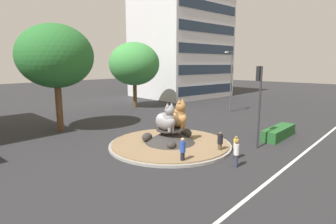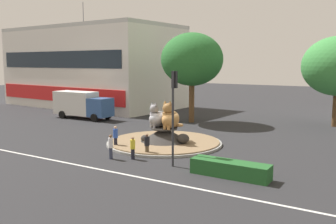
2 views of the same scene
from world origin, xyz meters
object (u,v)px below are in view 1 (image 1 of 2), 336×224
Objects in this scene: pedestrian_blue_shirt at (183,150)px; traffic_light_mast at (259,93)px; streetlight_arm at (231,77)px; cat_statue_grey at (166,120)px; second_tree_near_tower at (56,56)px; pedestrian_yellow_shirt at (236,147)px; pedestrian_black_shirt at (220,142)px; office_tower at (181,32)px; pedestrian_white_shirt at (236,153)px; cat_statue_tabby at (176,117)px; broadleaf_tree_behind_island at (134,64)px.

traffic_light_mast is at bearing 3.72° from pedestrian_blue_shirt.
cat_statue_grey is at bearing -1.23° from streetlight_arm.
pedestrian_yellow_shirt is at bearing -76.05° from second_tree_near_tower.
pedestrian_yellow_shirt is (1.26, -4.98, -1.28)m from cat_statue_grey.
streetlight_arm is 17.11m from pedestrian_black_shirt.
traffic_light_mast reaches higher than pedestrian_yellow_shirt.
office_tower reaches higher than pedestrian_blue_shirt.
pedestrian_white_shirt is at bearing 15.65° from streetlight_arm.
second_tree_near_tower is (-3.84, 10.87, 4.62)m from cat_statue_tabby.
pedestrian_yellow_shirt is at bearing -128.61° from office_tower.
broadleaf_tree_behind_island is (6.59, 21.01, 1.99)m from traffic_light_mast.
streetlight_arm is (-9.83, -16.20, -7.52)m from office_tower.
second_tree_near_tower is at bearing -159.37° from broadleaf_tree_behind_island.
pedestrian_black_shirt is (4.19, -14.56, -5.97)m from second_tree_near_tower.
cat_statue_grey is 1.24× the size of pedestrian_white_shirt.
streetlight_arm is at bearing 111.99° from cat_statue_grey.
pedestrian_black_shirt is (-9.52, -19.72, -5.30)m from broadleaf_tree_behind_island.
traffic_light_mast reaches higher than pedestrian_white_shirt.
office_tower reaches higher than broadleaf_tree_behind_island.
pedestrian_blue_shirt is at bearing -50.16° from cat_statue_tabby.
cat_statue_grey reaches higher than pedestrian_white_shirt.
second_tree_near_tower is 6.26× the size of pedestrian_yellow_shirt.
second_tree_near_tower is at bearing -107.72° from pedestrian_black_shirt.
office_tower is at bearing -169.75° from pedestrian_black_shirt.
office_tower is at bearing 17.87° from second_tree_near_tower.
pedestrian_black_shirt is (3.34, -0.62, -0.10)m from pedestrian_blue_shirt.
traffic_light_mast is at bearing 27.45° from cat_statue_tabby.
second_tree_near_tower is 6.25× the size of pedestrian_black_shirt.
broadleaf_tree_behind_island is 5.33× the size of pedestrian_blue_shirt.
broadleaf_tree_behind_island is at bearing 142.51° from cat_statue_tabby.
broadleaf_tree_behind_island is 13.28m from streetlight_arm.
streetlight_arm is 19.40m from pedestrian_white_shirt.
cat_statue_tabby is 6.00m from pedestrian_white_shirt.
traffic_light_mast is 7.29m from pedestrian_blue_shirt.
office_tower reaches higher than cat_statue_tabby.
second_tree_near_tower is 17.42m from pedestrian_yellow_shirt.
pedestrian_white_shirt is (1.78, -2.67, -0.00)m from pedestrian_blue_shirt.
cat_statue_grey is 0.23× the size of broadleaf_tree_behind_island.
streetlight_arm is at bearing -66.18° from broadleaf_tree_behind_island.
office_tower reaches higher than cat_statue_grey.
streetlight_arm is 4.56× the size of pedestrian_white_shirt.
streetlight_arm reaches higher than pedestrian_white_shirt.
office_tower is 36.12m from pedestrian_black_shirt.
pedestrian_blue_shirt is (0.85, -13.94, -5.88)m from second_tree_near_tower.
streetlight_arm is (11.92, 8.95, 0.40)m from traffic_light_mast.
office_tower is at bearing -69.88° from pedestrian_white_shirt.
cat_statue_grey is at bearing -124.47° from broadleaf_tree_behind_island.
cat_statue_tabby is at bearing 47.35° from pedestrian_yellow_shirt.
broadleaf_tree_behind_island is at bearing -149.55° from pedestrian_black_shirt.
broadleaf_tree_behind_island is at bearing 20.63° from second_tree_near_tower.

